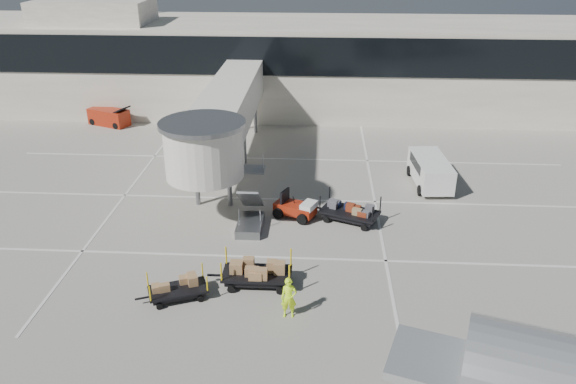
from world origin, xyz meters
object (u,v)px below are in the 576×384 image
at_px(box_cart_near, 256,273).
at_px(belt_loader, 109,117).
at_px(minivan, 430,169).
at_px(suitcase_cart, 349,212).
at_px(baggage_tug, 296,208).
at_px(box_cart_far, 181,289).
at_px(ground_worker, 289,298).

xyz_separation_m(box_cart_near, belt_loader, (-15.59, 23.75, 0.06)).
bearing_deg(minivan, suitcase_cart, -138.69).
bearing_deg(box_cart_near, suitcase_cart, 55.14).
xyz_separation_m(baggage_tug, box_cart_far, (-4.92, -8.46, -0.10)).
xyz_separation_m(baggage_tug, minivan, (8.65, 5.33, 0.54)).
relative_size(baggage_tug, box_cart_far, 0.82).
bearing_deg(box_cart_far, minivan, 23.89).
bearing_deg(box_cart_far, baggage_tug, 38.25).
xyz_separation_m(ground_worker, minivan, (8.52, 14.85, 0.16)).
distance_m(baggage_tug, box_cart_far, 9.79).
distance_m(suitcase_cart, ground_worker, 9.64).
bearing_deg(ground_worker, box_cart_far, 166.08).
relative_size(baggage_tug, box_cart_near, 0.66).
distance_m(ground_worker, minivan, 17.12).
height_order(suitcase_cart, minivan, minivan).
height_order(baggage_tug, box_cart_far, baggage_tug).
bearing_deg(baggage_tug, box_cart_near, -78.05).
bearing_deg(minivan, baggage_tug, -152.63).
bearing_deg(minivan, box_cart_far, -138.80).
height_order(baggage_tug, suitcase_cart, suitcase_cart).
xyz_separation_m(suitcase_cart, minivan, (5.56, 5.68, 0.54)).
relative_size(box_cart_far, belt_loader, 0.81).
distance_m(box_cart_near, box_cart_far, 3.59).
bearing_deg(box_cart_far, ground_worker, -33.35).
bearing_deg(box_cart_near, baggage_tug, 77.15).
xyz_separation_m(baggage_tug, ground_worker, (0.13, -9.52, 0.39)).
bearing_deg(suitcase_cart, box_cart_far, -112.12).
bearing_deg(baggage_tug, minivan, 56.14).
bearing_deg(baggage_tug, belt_loader, 160.44).
bearing_deg(suitcase_cart, ground_worker, -85.40).
xyz_separation_m(suitcase_cart, ground_worker, (-2.96, -9.17, 0.38)).
distance_m(minivan, belt_loader, 28.19).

